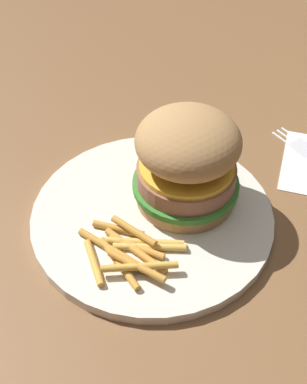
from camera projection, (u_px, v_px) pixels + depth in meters
ground_plane at (148, 231)px, 0.53m from camera, size 1.60×1.60×0.00m
plate at (154, 216)px, 0.54m from camera, size 0.25×0.25×0.01m
sandwich at (187, 160)px, 0.51m from camera, size 0.11×0.11×0.11m
fries_pile at (130, 251)px, 0.49m from camera, size 0.11×0.08×0.01m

